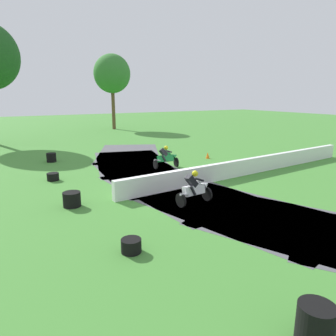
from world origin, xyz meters
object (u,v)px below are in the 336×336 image
tire_stack_mid_b (72,199)px  motorcycle_chase_white (195,188)px  tire_stack_mid_a (53,177)px  tire_stack_extra_a (315,325)px  traffic_cone (208,155)px  motorcycle_lead_green (166,157)px  tire_stack_far (131,246)px  tire_stack_near (51,157)px

tire_stack_mid_b → motorcycle_chase_white: bearing=-25.0°
tire_stack_mid_a → tire_stack_extra_a: (2.11, -14.00, 0.20)m
motorcycle_chase_white → traffic_cone: bearing=50.2°
tire_stack_mid_a → motorcycle_lead_green: bearing=-2.5°
motorcycle_lead_green → tire_stack_far: 10.83m
motorcycle_chase_white → tire_stack_mid_b: bearing=155.0°
motorcycle_lead_green → tire_stack_mid_b: bearing=-148.0°
motorcycle_lead_green → tire_stack_far: bearing=-124.6°
motorcycle_chase_white → tire_stack_mid_a: (-4.53, 6.64, -0.46)m
tire_stack_mid_a → tire_stack_far: bearing=-86.5°
tire_stack_near → tire_stack_far: tire_stack_near is taller
tire_stack_near → tire_stack_far: (-0.18, -14.13, -0.10)m
tire_stack_mid_a → traffic_cone: (10.64, 0.69, 0.02)m
motorcycle_chase_white → tire_stack_mid_a: size_ratio=2.73×
motorcycle_lead_green → tire_stack_near: bearing=138.8°
tire_stack_mid_a → tire_stack_far: same height
tire_stack_near → tire_stack_mid_b: bearing=-94.8°
tire_stack_extra_a → traffic_cone: tire_stack_extra_a is taller
motorcycle_chase_white → motorcycle_lead_green: bearing=70.9°
motorcycle_lead_green → tire_stack_mid_a: (-6.72, 0.29, -0.43)m
tire_stack_near → tire_stack_mid_b: (-0.79, -9.44, 0.00)m
tire_stack_mid_b → tire_stack_far: bearing=-82.6°
tire_stack_mid_a → tire_stack_mid_b: size_ratio=0.87×
motorcycle_chase_white → tire_stack_far: bearing=-147.1°
motorcycle_lead_green → tire_stack_near: motorcycle_lead_green is taller
tire_stack_far → tire_stack_extra_a: size_ratio=0.74×
traffic_cone → tire_stack_mid_a: bearing=-176.3°
tire_stack_extra_a → tire_stack_near: bearing=94.1°
tire_stack_far → traffic_cone: traffic_cone is taller
tire_stack_extra_a → motorcycle_lead_green: bearing=71.4°
motorcycle_lead_green → tire_stack_mid_b: size_ratio=2.40×
tire_stack_extra_a → tire_stack_mid_a: bearing=98.6°
tire_stack_extra_a → tire_stack_far: bearing=107.8°
motorcycle_lead_green → tire_stack_near: 7.94m
tire_stack_mid_a → traffic_cone: 10.67m
motorcycle_lead_green → motorcycle_chase_white: motorcycle_chase_white is taller
tire_stack_extra_a → traffic_cone: bearing=59.9°
tire_stack_near → traffic_cone: tire_stack_near is taller
tire_stack_near → tire_stack_mid_a: size_ratio=1.03×
tire_stack_far → tire_stack_extra_a: bearing=-72.2°
tire_stack_far → traffic_cone: bearing=44.5°
traffic_cone → tire_stack_extra_a: bearing=-120.1°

